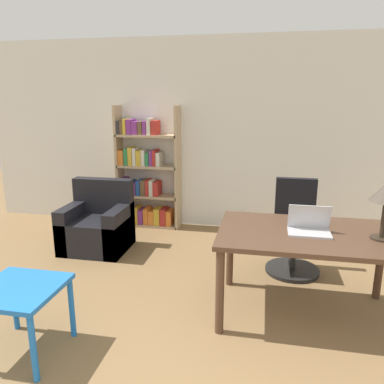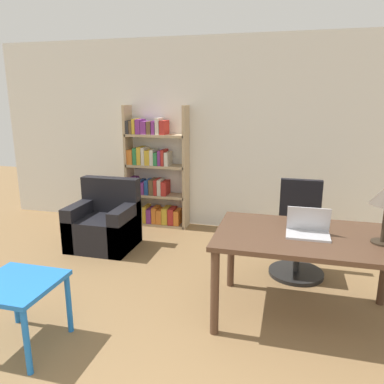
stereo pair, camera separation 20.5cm
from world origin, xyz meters
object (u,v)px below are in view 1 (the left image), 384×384
office_chair (294,233)px  desk (309,243)px  bookshelf (145,176)px  side_table_blue (20,297)px  laptop (309,227)px  armchair (98,227)px

office_chair → desk: bearing=-86.8°
desk → office_chair: office_chair is taller
desk → bookshelf: (-2.13, 2.03, 0.08)m
side_table_blue → bookshelf: (-0.02, 2.98, 0.30)m
desk → side_table_blue: 2.32m
laptop → office_chair: (-0.04, 0.92, -0.39)m
desk → side_table_blue: size_ratio=2.62×
side_table_blue → armchair: 2.03m
office_chair → bookshelf: 2.39m
desk → armchair: armchair is taller
side_table_blue → bookshelf: bookshelf is taller
laptop → bookshelf: bearing=135.9°
desk → bookshelf: bearing=136.3°
armchair → bookshelf: (0.31, 0.98, 0.47)m
laptop → bookshelf: 2.95m
side_table_blue → desk: bearing=24.2°
laptop → side_table_blue: (-2.10, -0.93, -0.36)m
office_chair → side_table_blue: (-2.06, -1.85, 0.02)m
armchair → desk: bearing=-23.3°
laptop → armchair: size_ratio=0.40×
office_chair → side_table_blue: size_ratio=1.74×
office_chair → side_table_blue: bearing=-138.0°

